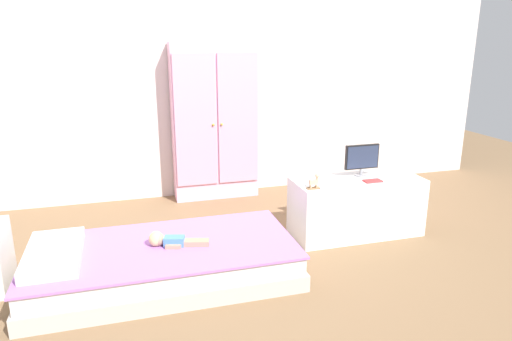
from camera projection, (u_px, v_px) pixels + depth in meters
name	position (u px, v px, depth m)	size (l,w,h in m)	color
ground_plane	(232.00, 262.00, 3.32)	(10.00, 10.00, 0.02)	brown
back_wall	(192.00, 58.00, 4.40)	(6.40, 0.05, 2.70)	silver
bed	(164.00, 263.00, 3.04)	(1.71, 0.85, 0.24)	beige
pillow	(54.00, 253.00, 2.82)	(0.32, 0.61, 0.07)	silver
doll	(167.00, 240.00, 3.00)	(0.39, 0.17, 0.10)	#4C84C6
wardrobe	(215.00, 122.00, 4.46)	(0.82, 0.26, 1.50)	#EFADCC
tv_stand	(356.00, 206.00, 3.72)	(1.03, 0.42, 0.46)	white
tv_monitor	(362.00, 158.00, 3.70)	(0.29, 0.10, 0.26)	#99999E
rocking_horse_toy	(314.00, 182.00, 3.40)	(0.10, 0.04, 0.12)	#8E6642
book_red	(373.00, 181.00, 3.59)	(0.14, 0.08, 0.01)	#CC3838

